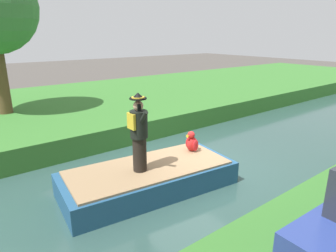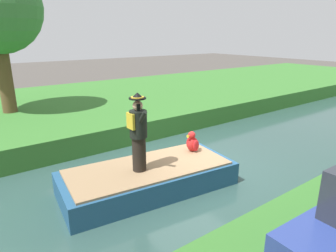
# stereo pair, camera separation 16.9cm
# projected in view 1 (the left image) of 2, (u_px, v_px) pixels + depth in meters

# --- Properties ---
(ground_plane) EXTENTS (80.00, 80.00, 0.00)m
(ground_plane) POSITION_uv_depth(u_px,v_px,m) (202.00, 173.00, 8.46)
(ground_plane) COLOR #4C4742
(canal_water) EXTENTS (5.67, 48.00, 0.10)m
(canal_water) POSITION_uv_depth(u_px,v_px,m) (202.00, 171.00, 8.45)
(canal_water) COLOR #2D4C47
(canal_water) RESTS_ON ground
(grass_bank_near) EXTENTS (10.06, 48.00, 0.84)m
(grass_bank_near) POSITION_uv_depth(u_px,v_px,m) (88.00, 107.00, 14.29)
(grass_bank_near) COLOR #38752D
(grass_bank_near) RESTS_ON ground
(boat) EXTENTS (2.27, 4.38, 0.61)m
(boat) POSITION_uv_depth(u_px,v_px,m) (149.00, 178.00, 7.29)
(boat) COLOR #23517A
(boat) RESTS_ON canal_water
(person_pirate) EXTENTS (0.61, 0.42, 1.85)m
(person_pirate) POSITION_uv_depth(u_px,v_px,m) (139.00, 133.00, 6.71)
(person_pirate) COLOR black
(person_pirate) RESTS_ON boat
(parrot_plush) EXTENTS (0.36, 0.34, 0.57)m
(parrot_plush) POSITION_uv_depth(u_px,v_px,m) (192.00, 142.00, 8.08)
(parrot_plush) COLOR red
(parrot_plush) RESTS_ON boat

